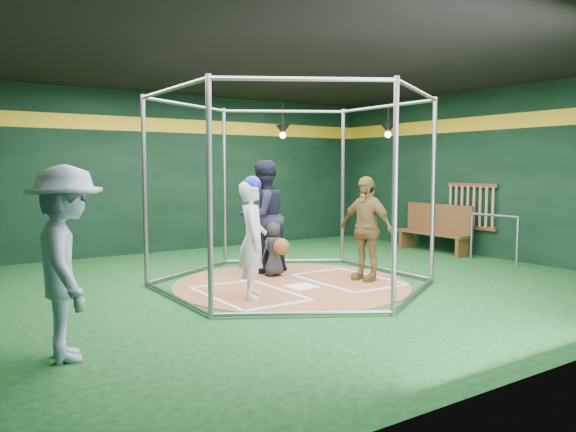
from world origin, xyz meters
TOP-DOWN VIEW (x-y plane):
  - room_shell at (0.00, 0.01)m, footprint 10.10×9.10m
  - clay_disc at (0.00, 0.00)m, footprint 3.80×3.80m
  - home_plate at (0.00, -0.30)m, footprint 0.43×0.43m
  - batter_box_left at (-0.95, -0.25)m, footprint 1.17×1.77m
  - batter_box_right at (0.95, -0.25)m, footprint 1.17×1.77m
  - batting_cage at (-0.00, -0.00)m, footprint 4.05×4.67m
  - bat_rack at (4.93, 0.40)m, footprint 0.07×1.25m
  - pendant_lamp_near at (2.20, 3.60)m, footprint 0.34×0.34m
  - pendant_lamp_far at (4.00, 2.00)m, footprint 0.34×0.34m
  - batter_figure at (-0.99, -0.47)m, footprint 0.66×0.73m
  - visitor_leopard at (1.21, -0.41)m, footprint 0.63×1.08m
  - catcher_figure at (0.11, 0.68)m, footprint 0.49×0.56m
  - umpire at (0.15, 1.13)m, footprint 1.09×0.91m
  - bystander_blue at (-3.79, -1.69)m, footprint 0.86×1.31m
  - dugout_bench at (4.63, 1.09)m, footprint 0.43×1.83m
  - steel_railing at (4.55, -0.45)m, footprint 0.05×1.11m

SIDE VIEW (x-z plane):
  - clay_disc at x=0.00m, z-range 0.00..0.01m
  - batter_box_left at x=-0.95m, z-range 0.01..0.02m
  - batter_box_right at x=0.95m, z-range 0.01..0.02m
  - home_plate at x=0.00m, z-range 0.01..0.02m
  - catcher_figure at x=0.11m, z-range 0.02..0.95m
  - dugout_bench at x=4.63m, z-range 0.01..1.08m
  - steel_railing at x=4.55m, z-range 0.16..1.11m
  - visitor_leopard at x=1.21m, z-range 0.01..1.74m
  - batter_figure at x=-0.99m, z-range 0.01..1.76m
  - bystander_blue at x=-3.79m, z-range 0.00..1.91m
  - umpire at x=0.15m, z-range 0.01..2.01m
  - bat_rack at x=4.93m, z-range 0.56..1.54m
  - batting_cage at x=0.00m, z-range 0.00..3.00m
  - room_shell at x=0.00m, z-range -0.01..3.52m
  - pendant_lamp_near at x=2.20m, z-range 2.29..3.19m
  - pendant_lamp_far at x=4.00m, z-range 2.29..3.19m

